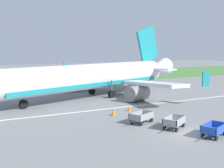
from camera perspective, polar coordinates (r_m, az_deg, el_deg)
name	(u,v)px	position (r m, az deg, el deg)	size (l,w,h in m)	color
ground_plane	(184,133)	(26.61, 13.87, -9.30)	(220.00, 220.00, 0.00)	slate
grass_strip	(40,79)	(71.53, -13.86, 1.03)	(220.00, 28.00, 0.06)	#477A38
apron_stripe	(117,108)	(36.32, 0.93, -4.64)	(120.00, 0.36, 0.01)	silver
airplane	(94,77)	(43.59, -3.51, 1.39)	(36.84, 29.92, 11.34)	silver
baggage_cart_nearest	(214,129)	(26.26, 19.18, -8.35)	(3.57, 2.23, 1.07)	#234CB2
baggage_cart_second_in_row	(174,122)	(27.81, 11.98, -7.24)	(3.44, 2.46, 1.07)	gray
baggage_cart_third_in_row	(141,117)	(29.27, 5.74, -6.39)	(3.56, 2.26, 1.07)	gray
traffic_cone_near_plane	(129,108)	(34.63, 3.37, -4.77)	(0.44, 0.44, 0.57)	orange
traffic_cone_mid_apron	(113,112)	(32.27, 0.28, -5.50)	(0.55, 0.55, 0.73)	orange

